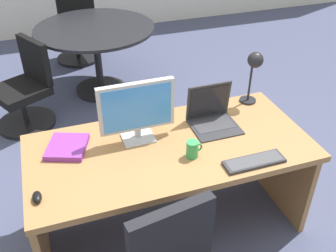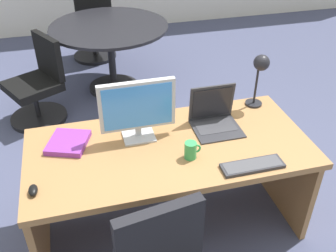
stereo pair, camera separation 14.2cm
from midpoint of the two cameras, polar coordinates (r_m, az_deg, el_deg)
ground at (r=4.01m, az=-7.80°, el=1.19°), size 12.00×12.00×0.00m
desk at (r=2.55m, az=-1.63°, el=-5.72°), size 1.76×0.83×0.72m
monitor at (r=2.35m, az=-6.37°, el=2.49°), size 0.47×0.16×0.40m
laptop at (r=2.58m, az=4.84°, el=2.06°), size 0.31×0.28×0.27m
keyboard at (r=2.30m, az=10.89°, el=-5.23°), size 0.37×0.11×0.02m
mouse at (r=2.17m, az=-20.60°, el=-9.85°), size 0.05×0.09×0.04m
desk_lamp at (r=2.74m, az=11.15°, el=8.57°), size 0.12×0.14×0.40m
book at (r=2.46m, az=-16.27°, el=-3.01°), size 0.30×0.31×0.04m
coffee_mug at (r=2.28m, az=1.88°, el=-3.47°), size 0.10×0.07×0.11m
meeting_table at (r=4.30m, az=-11.52°, el=11.86°), size 1.26×1.26×0.76m
meeting_chair_near at (r=5.18m, az=-14.14°, el=12.99°), size 0.56×0.56×0.93m
meeting_chair_far at (r=4.01m, az=-21.23°, el=4.50°), size 0.63×0.62×0.84m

